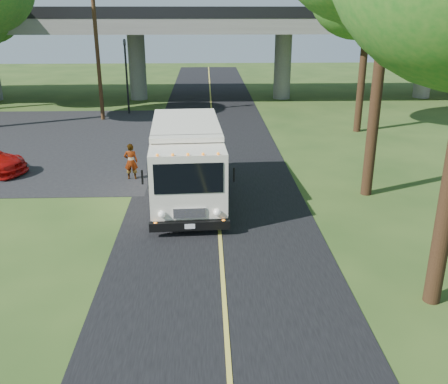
{
  "coord_description": "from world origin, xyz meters",
  "views": [
    {
      "loc": [
        -0.43,
        -10.19,
        7.35
      ],
      "look_at": [
        0.14,
        5.17,
        1.6
      ],
      "focal_mm": 40.0,
      "sensor_mm": 36.0,
      "label": 1
    }
  ],
  "objects_px": {
    "traffic_signal": "(126,69)",
    "pedestrian": "(131,162)",
    "utility_pole": "(97,51)",
    "step_van": "(187,160)"
  },
  "relations": [
    {
      "from": "utility_pole",
      "to": "step_van",
      "type": "height_order",
      "value": "utility_pole"
    },
    {
      "from": "utility_pole",
      "to": "traffic_signal",
      "type": "bearing_deg",
      "value": 53.13
    },
    {
      "from": "utility_pole",
      "to": "pedestrian",
      "type": "xyz_separation_m",
      "value": [
        3.7,
        -12.72,
        -3.77
      ]
    },
    {
      "from": "traffic_signal",
      "to": "pedestrian",
      "type": "xyz_separation_m",
      "value": [
        2.2,
        -14.72,
        -2.37
      ]
    },
    {
      "from": "utility_pole",
      "to": "pedestrian",
      "type": "distance_m",
      "value": 13.77
    },
    {
      "from": "traffic_signal",
      "to": "pedestrian",
      "type": "distance_m",
      "value": 15.07
    },
    {
      "from": "traffic_signal",
      "to": "utility_pole",
      "type": "height_order",
      "value": "utility_pole"
    },
    {
      "from": "traffic_signal",
      "to": "pedestrian",
      "type": "height_order",
      "value": "traffic_signal"
    },
    {
      "from": "traffic_signal",
      "to": "pedestrian",
      "type": "relative_size",
      "value": 3.15
    },
    {
      "from": "pedestrian",
      "to": "utility_pole",
      "type": "bearing_deg",
      "value": -75.49
    }
  ]
}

